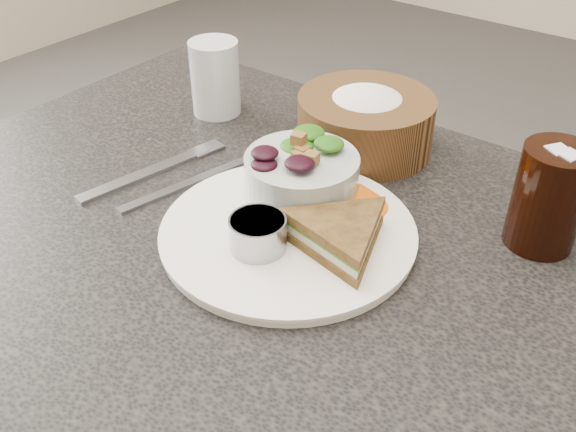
% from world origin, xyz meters
% --- Properties ---
extents(dining_table, '(1.00, 0.70, 0.75)m').
position_xyz_m(dining_table, '(0.00, 0.00, 0.38)').
color(dining_table, black).
rests_on(dining_table, floor).
extents(dinner_plate, '(0.29, 0.29, 0.01)m').
position_xyz_m(dinner_plate, '(0.02, 0.00, 0.76)').
color(dinner_plate, white).
rests_on(dinner_plate, dining_table).
extents(sandwich, '(0.17, 0.17, 0.04)m').
position_xyz_m(sandwich, '(0.08, 0.01, 0.78)').
color(sandwich, brown).
rests_on(sandwich, dinner_plate).
extents(salad_bowl, '(0.15, 0.15, 0.08)m').
position_xyz_m(salad_bowl, '(-0.01, 0.06, 0.80)').
color(salad_bowl, '#A7B2AC').
rests_on(salad_bowl, dinner_plate).
extents(dressing_ramekin, '(0.08, 0.08, 0.04)m').
position_xyz_m(dressing_ramekin, '(0.01, -0.05, 0.78)').
color(dressing_ramekin, gray).
rests_on(dressing_ramekin, dinner_plate).
extents(orange_wedge, '(0.10, 0.10, 0.03)m').
position_xyz_m(orange_wedge, '(0.06, 0.09, 0.78)').
color(orange_wedge, '#FF6607').
rests_on(orange_wedge, dinner_plate).
extents(fork, '(0.06, 0.19, 0.01)m').
position_xyz_m(fork, '(-0.21, -0.01, 0.75)').
color(fork, '#9DA2A8').
rests_on(fork, dining_table).
extents(knife, '(0.06, 0.21, 0.00)m').
position_xyz_m(knife, '(-0.15, 0.02, 0.75)').
color(knife, '#91959C').
rests_on(knife, dining_table).
extents(bread_basket, '(0.21, 0.21, 0.11)m').
position_xyz_m(bread_basket, '(-0.02, 0.23, 0.80)').
color(bread_basket, brown).
rests_on(bread_basket, dining_table).
extents(cola_glass, '(0.10, 0.10, 0.13)m').
position_xyz_m(cola_glass, '(0.25, 0.16, 0.82)').
color(cola_glass, black).
rests_on(cola_glass, dining_table).
extents(water_glass, '(0.08, 0.08, 0.11)m').
position_xyz_m(water_glass, '(-0.26, 0.19, 0.81)').
color(water_glass, silver).
rests_on(water_glass, dining_table).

